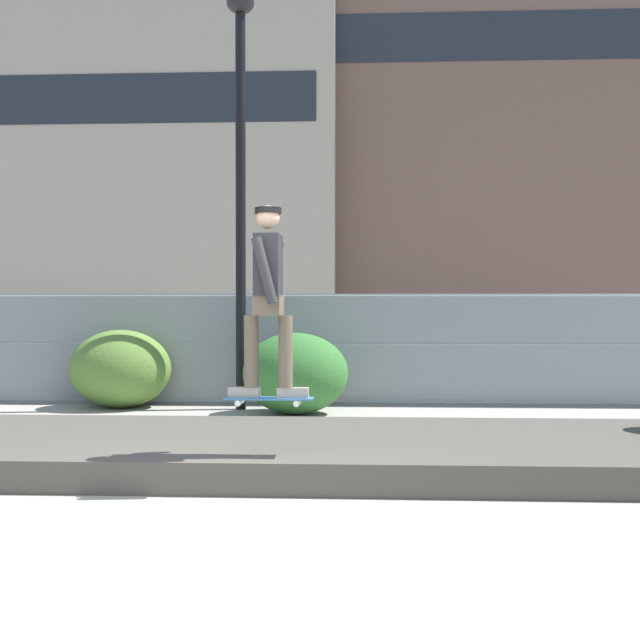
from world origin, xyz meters
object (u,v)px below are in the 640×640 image
Objects in this scene: parked_car_near at (147,344)px; parked_car_mid at (406,345)px; shrub_left at (120,369)px; street_lamp at (241,149)px; skateboard at (268,399)px; skater at (268,289)px; shrub_center at (295,373)px.

parked_car_mid is (5.58, -0.15, 0.00)m from parked_car_near.
street_lamp is at bearing -2.12° from shrub_left.
parked_car_near is 2.77× the size of shrub_left.
parked_car_near is 4.32m from shrub_left.
skateboard is 0.18× the size of parked_car_mid.
skater is at bearing -78.72° from street_lamp.
street_lamp reaches higher than shrub_left.
shrub_left is (0.75, -4.25, -0.21)m from parked_car_near.
skater is 0.26× the size of street_lamp.
skater is 5.90m from street_lamp.
skateboard is 6.36m from street_lamp.
skateboard is 4.79m from shrub_center.
skateboard is 9.65m from parked_car_mid.
shrub_left reaches higher than skateboard.
parked_car_near reaches higher than shrub_left.
street_lamp is 4.02m from shrub_left.
skater reaches higher than skateboard.
parked_car_mid reaches higher than shrub_center.
shrub_left is 1.02× the size of shrub_center.
skater is 4.92m from shrub_center.
street_lamp is 4.06× the size of shrub_left.
skateboard is at bearing -60.64° from shrub_left.
shrub_left is (-3.03, 5.38, -1.15)m from skater.
skater is 6.28m from shrub_left.
shrub_left is at bearing 119.36° from skater.
street_lamp reaches higher than skater.
skater reaches higher than shrub_left.
skater is 1.07× the size of shrub_center.
shrub_left is at bearing 168.25° from shrub_center.
parked_car_mid is 2.78× the size of shrub_left.
skateboard is 0.47× the size of skater.
parked_car_near is 1.00× the size of parked_car_mid.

